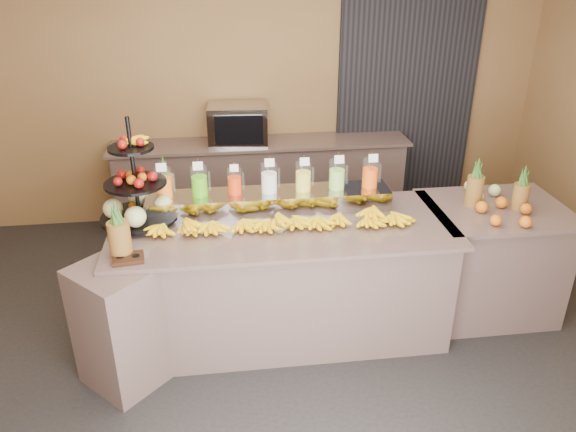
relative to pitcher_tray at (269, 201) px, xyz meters
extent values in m
plane|color=black|center=(0.07, -0.58, -1.01)|extent=(6.00, 6.00, 0.00)
cube|color=brown|center=(0.07, 1.93, 0.39)|extent=(6.00, 0.02, 2.80)
cube|color=black|center=(1.67, 1.88, 0.19)|extent=(1.50, 0.06, 2.20)
cube|color=gray|center=(0.07, -0.28, -0.56)|extent=(2.40, 0.90, 0.90)
cube|color=gray|center=(0.07, -0.28, -0.09)|extent=(2.50, 1.00, 0.03)
cube|color=gray|center=(-1.08, -0.68, -0.56)|extent=(0.71, 0.71, 0.90)
cube|color=gray|center=(1.77, -0.18, -0.56)|extent=(1.00, 0.80, 0.90)
cube|color=gray|center=(1.77, -0.18, -0.09)|extent=(1.08, 0.88, 0.03)
cube|color=gray|center=(0.07, 1.67, -0.56)|extent=(3.00, 0.50, 0.90)
cube|color=gray|center=(0.07, 1.67, -0.09)|extent=(3.10, 0.55, 0.03)
cube|color=gray|center=(0.00, 0.00, 0.00)|extent=(1.85, 0.30, 0.15)
cylinder|color=silver|center=(-0.78, 0.00, 0.19)|extent=(0.12, 0.12, 0.23)
cylinder|color=orange|center=(-0.78, 0.00, 0.15)|extent=(0.12, 0.12, 0.16)
cylinder|color=gray|center=(-0.80, 0.01, 0.24)|extent=(0.01, 0.01, 0.27)
cube|color=white|center=(-0.78, -0.06, 0.33)|extent=(0.07, 0.02, 0.06)
cylinder|color=silver|center=(-0.52, 0.00, 0.19)|extent=(0.12, 0.12, 0.23)
cylinder|color=#40B407|center=(-0.52, 0.00, 0.15)|extent=(0.12, 0.12, 0.15)
cylinder|color=gray|center=(-0.54, 0.01, 0.24)|extent=(0.01, 0.01, 0.27)
cube|color=white|center=(-0.52, -0.06, 0.33)|extent=(0.07, 0.02, 0.06)
cylinder|color=silver|center=(-0.26, 0.00, 0.17)|extent=(0.11, 0.11, 0.20)
cylinder|color=red|center=(-0.26, 0.00, 0.14)|extent=(0.10, 0.10, 0.14)
cylinder|color=gray|center=(-0.27, 0.01, 0.22)|extent=(0.01, 0.01, 0.24)
cube|color=white|center=(-0.26, -0.05, 0.30)|extent=(0.06, 0.02, 0.05)
cylinder|color=silver|center=(0.00, 0.00, 0.19)|extent=(0.12, 0.12, 0.23)
cylinder|color=silver|center=(0.00, 0.00, 0.15)|extent=(0.12, 0.12, 0.16)
cylinder|color=gray|center=(-0.02, 0.01, 0.24)|extent=(0.01, 0.01, 0.27)
cube|color=white|center=(0.00, -0.06, 0.33)|extent=(0.07, 0.02, 0.06)
cylinder|color=silver|center=(0.26, 0.00, 0.19)|extent=(0.12, 0.12, 0.22)
cylinder|color=yellow|center=(0.26, 0.00, 0.15)|extent=(0.11, 0.11, 0.15)
cylinder|color=gray|center=(0.24, 0.01, 0.24)|extent=(0.01, 0.01, 0.26)
cube|color=white|center=(0.26, -0.06, 0.33)|extent=(0.07, 0.02, 0.06)
cylinder|color=silver|center=(0.52, 0.00, 0.19)|extent=(0.12, 0.12, 0.23)
cylinder|color=#8ED553|center=(0.52, 0.00, 0.15)|extent=(0.12, 0.12, 0.16)
cylinder|color=gray|center=(0.50, 0.01, 0.24)|extent=(0.01, 0.01, 0.27)
cube|color=white|center=(0.52, -0.06, 0.33)|extent=(0.07, 0.02, 0.06)
cylinder|color=silver|center=(0.78, 0.00, 0.19)|extent=(0.12, 0.12, 0.23)
cylinder|color=#FB4F01|center=(0.78, 0.00, 0.15)|extent=(0.12, 0.12, 0.15)
cylinder|color=gray|center=(0.76, 0.01, 0.24)|extent=(0.01, 0.01, 0.27)
cube|color=white|center=(0.78, -0.06, 0.33)|extent=(0.07, 0.02, 0.06)
ellipsoid|color=#EAAB0B|center=(-0.79, -0.30, -0.03)|extent=(0.23, 0.17, 0.10)
ellipsoid|color=#EAAB0B|center=(-0.60, -0.30, -0.03)|extent=(0.23, 0.17, 0.10)
ellipsoid|color=#EAAB0B|center=(-0.42, -0.30, -0.03)|extent=(0.23, 0.17, 0.10)
ellipsoid|color=#EAAB0B|center=(-0.23, -0.30, -0.03)|extent=(0.23, 0.17, 0.10)
ellipsoid|color=#EAAB0B|center=(-0.05, -0.30, -0.03)|extent=(0.23, 0.17, 0.10)
ellipsoid|color=#EAAB0B|center=(0.14, -0.30, -0.03)|extent=(0.23, 0.17, 0.10)
ellipsoid|color=#EAAB0B|center=(0.32, -0.30, -0.03)|extent=(0.23, 0.17, 0.10)
ellipsoid|color=#EAAB0B|center=(0.51, -0.30, -0.03)|extent=(0.23, 0.17, 0.10)
ellipsoid|color=#EAAB0B|center=(0.69, -0.30, -0.03)|extent=(0.23, 0.17, 0.10)
ellipsoid|color=#EAAB0B|center=(0.88, -0.30, -0.03)|extent=(0.23, 0.17, 0.10)
ellipsoid|color=#EAAB0B|center=(-0.62, -0.30, 0.04)|extent=(0.19, 0.15, 0.09)
ellipsoid|color=#EAAB0B|center=(0.05, -0.30, 0.04)|extent=(0.19, 0.15, 0.09)
ellipsoid|color=#EAAB0B|center=(0.71, -0.30, 0.04)|extent=(0.19, 0.15, 0.09)
cylinder|color=black|center=(-0.97, -0.09, 0.32)|extent=(0.03, 0.03, 0.80)
cylinder|color=black|center=(-0.97, -0.09, -0.03)|extent=(0.59, 0.59, 0.02)
cylinder|color=black|center=(-0.97, -0.09, 0.24)|extent=(0.46, 0.46, 0.02)
cylinder|color=black|center=(-0.97, -0.09, 0.50)|extent=(0.33, 0.33, 0.02)
sphere|color=beige|center=(-0.79, -0.09, 0.05)|extent=(0.15, 0.15, 0.15)
sphere|color=maroon|center=(-0.84, -0.09, 0.28)|extent=(0.07, 0.07, 0.07)
sphere|color=orange|center=(-1.06, -0.09, 0.02)|extent=(0.08, 0.08, 0.08)
cube|color=black|center=(-0.98, -0.65, -0.06)|extent=(0.21, 0.17, 0.03)
cylinder|color=brown|center=(-1.03, -0.58, 0.05)|extent=(0.14, 0.14, 0.24)
cone|color=#214B19|center=(-1.03, -0.58, 0.25)|extent=(0.07, 0.07, 0.16)
cylinder|color=brown|center=(-0.79, 0.21, 0.05)|extent=(0.13, 0.13, 0.25)
cone|color=#214B19|center=(-0.79, 0.21, 0.25)|extent=(0.07, 0.07, 0.16)
cylinder|color=brown|center=(1.59, -0.11, 0.05)|extent=(0.13, 0.13, 0.24)
cylinder|color=brown|center=(1.92, -0.21, 0.03)|extent=(0.12, 0.12, 0.20)
ellipsoid|color=orange|center=(1.74, -0.36, -0.03)|extent=(0.36, 0.24, 0.09)
cube|color=gray|center=(-0.16, 1.67, 0.12)|extent=(0.62, 0.46, 0.40)
camera|label=1|loc=(-0.36, -3.90, 1.77)|focal=35.00mm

